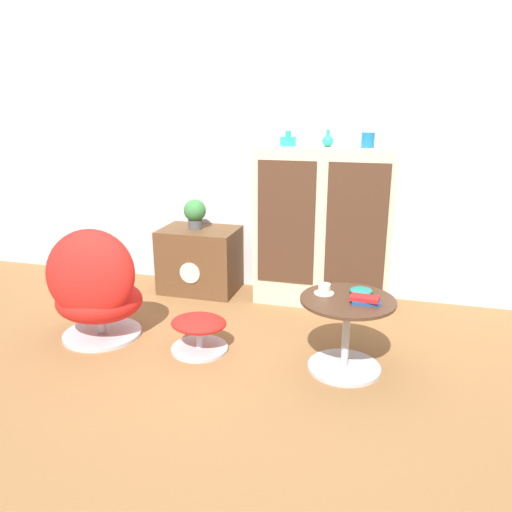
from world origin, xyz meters
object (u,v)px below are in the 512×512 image
object	(u,v)px
sideboard	(324,227)
vase_inner_right	(368,140)
book_stack	(365,300)
egg_chair	(95,289)
ottoman	(199,329)
bowl	(361,291)
coffee_table	(346,329)
teacup	(324,290)
potted_plant	(195,213)
vase_leftmost	(288,141)
vase_inner_left	(328,141)
tv_console	(200,260)

from	to	relation	value
sideboard	vase_inner_right	distance (m)	0.72
sideboard	book_stack	distance (m)	1.16
sideboard	egg_chair	xyz separation A→B (m)	(-1.34, -1.08, -0.25)
egg_chair	ottoman	bearing A→B (deg)	2.39
sideboard	bowl	world-z (taller)	sideboard
egg_chair	coffee_table	xyz separation A→B (m)	(1.63, 0.04, -0.09)
egg_chair	teacup	world-z (taller)	egg_chair
teacup	potted_plant	bearing A→B (deg)	141.07
ottoman	coffee_table	world-z (taller)	coffee_table
egg_chair	vase_leftmost	bearing A→B (deg)	46.02
egg_chair	potted_plant	world-z (taller)	egg_chair
ottoman	coffee_table	xyz separation A→B (m)	(0.92, 0.01, 0.11)
egg_chair	book_stack	bearing A→B (deg)	-0.24
sideboard	ottoman	size ratio (longest dim) A/B	3.32
egg_chair	vase_inner_left	xyz separation A→B (m)	(1.34, 1.08, 0.91)
vase_leftmost	sideboard	bearing A→B (deg)	-0.75
tv_console	teacup	xyz separation A→B (m)	(1.17, -0.97, 0.21)
coffee_table	bowl	xyz separation A→B (m)	(0.07, 0.10, 0.21)
ottoman	egg_chair	bearing A→B (deg)	-177.61
ottoman	vase_inner_left	xyz separation A→B (m)	(0.63, 1.05, 1.11)
vase_leftmost	potted_plant	bearing A→B (deg)	-177.90
tv_console	vase_inner_left	bearing A→B (deg)	1.58
vase_inner_left	ottoman	bearing A→B (deg)	-121.03
coffee_table	teacup	xyz separation A→B (m)	(-0.14, 0.05, 0.21)
sideboard	egg_chair	size ratio (longest dim) A/B	1.54
book_stack	bowl	size ratio (longest dim) A/B	1.30
teacup	bowl	xyz separation A→B (m)	(0.21, 0.06, -0.01)
egg_chair	vase_inner_right	size ratio (longest dim) A/B	7.19
egg_chair	vase_inner_left	world-z (taller)	vase_inner_left
tv_console	teacup	bearing A→B (deg)	-39.67
vase_inner_right	teacup	distance (m)	1.29
egg_chair	vase_inner_left	size ratio (longest dim) A/B	6.26
tv_console	potted_plant	size ratio (longest dim) A/B	2.58
sideboard	bowl	size ratio (longest dim) A/B	9.14
tv_console	bowl	distance (m)	1.67
sideboard	coffee_table	distance (m)	1.14
tv_console	bowl	xyz separation A→B (m)	(1.38, -0.91, 0.20)
tv_console	book_stack	world-z (taller)	tv_console
tv_console	ottoman	size ratio (longest dim) A/B	1.72
sideboard	teacup	distance (m)	1.02
vase_inner_left	coffee_table	bearing A→B (deg)	-74.55
tv_console	egg_chair	bearing A→B (deg)	-106.68
vase_inner_left	book_stack	distance (m)	1.40
sideboard	book_stack	bearing A→B (deg)	-70.19
coffee_table	vase_inner_right	size ratio (longest dim) A/B	5.01
vase_leftmost	bowl	xyz separation A→B (m)	(0.65, -0.94, -0.79)
vase_inner_right	potted_plant	xyz separation A→B (m)	(-1.35, -0.03, -0.60)
vase_inner_left	vase_inner_right	bearing A→B (deg)	0.00
egg_chair	potted_plant	xyz separation A→B (m)	(0.28, 1.06, 0.31)
vase_inner_right	potted_plant	distance (m)	1.48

